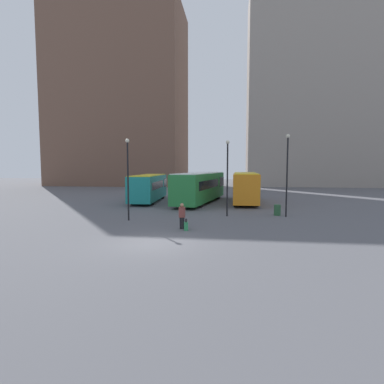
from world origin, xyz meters
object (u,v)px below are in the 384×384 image
at_px(traveler, 182,214).
at_px(lamp_post_0, 128,173).
at_px(bus_1, 201,186).
at_px(lamp_post_1, 227,172).
at_px(trash_bin, 277,210).
at_px(lamp_post_2, 287,169).
at_px(suitcase, 186,226).
at_px(bus_2, 245,187).
at_px(bus_0, 149,187).

height_order(traveler, lamp_post_0, lamp_post_0).
bearing_deg(bus_1, lamp_post_0, 170.48).
relative_size(lamp_post_1, trash_bin, 6.86).
height_order(bus_1, lamp_post_0, lamp_post_0).
xyz_separation_m(lamp_post_1, lamp_post_2, (4.47, 0.22, 0.22)).
height_order(lamp_post_0, lamp_post_1, lamp_post_1).
distance_m(lamp_post_0, lamp_post_2, 11.81).
bearing_deg(lamp_post_2, lamp_post_0, -164.96).
height_order(suitcase, lamp_post_0, lamp_post_0).
bearing_deg(bus_2, lamp_post_2, -161.81).
height_order(bus_2, traveler, bus_2).
relative_size(bus_2, lamp_post_0, 1.61).
height_order(suitcase, lamp_post_1, lamp_post_1).
bearing_deg(lamp_post_1, trash_bin, 12.00).
bearing_deg(suitcase, lamp_post_1, -31.47).
bearing_deg(bus_0, trash_bin, -125.66).
bearing_deg(bus_0, lamp_post_1, -138.61).
bearing_deg(traveler, suitcase, -151.06).
height_order(bus_0, lamp_post_1, lamp_post_1).
height_order(traveler, lamp_post_2, lamp_post_2).
bearing_deg(bus_1, traveler, -169.11).
distance_m(suitcase, lamp_post_2, 9.60).
distance_m(bus_2, lamp_post_2, 9.32).
bearing_deg(lamp_post_0, lamp_post_1, 22.30).
xyz_separation_m(bus_0, bus_1, (5.79, -0.26, 0.15)).
bearing_deg(bus_2, bus_0, 91.04).
bearing_deg(bus_0, bus_2, -92.99).
xyz_separation_m(bus_1, lamp_post_2, (7.46, -8.37, 1.89)).
height_order(bus_2, lamp_post_1, lamp_post_1).
bearing_deg(lamp_post_1, traveler, -116.87).
bearing_deg(lamp_post_2, traveler, -142.56).
bearing_deg(traveler, lamp_post_1, -35.86).
height_order(bus_1, trash_bin, bus_1).
bearing_deg(traveler, lamp_post_0, 51.80).
relative_size(suitcase, trash_bin, 0.87).
relative_size(lamp_post_2, trash_bin, 7.35).
xyz_separation_m(bus_1, traveler, (0.33, -13.83, -0.80)).
bearing_deg(lamp_post_0, bus_1, 70.96).
xyz_separation_m(bus_2, lamp_post_1, (-1.73, -8.92, 1.70)).
bearing_deg(suitcase, bus_1, -6.38).
bearing_deg(lamp_post_0, suitcase, -31.35).
bearing_deg(traveler, bus_0, 14.51).
bearing_deg(lamp_post_0, bus_0, 98.97).
height_order(lamp_post_1, trash_bin, lamp_post_1).
relative_size(suitcase, lamp_post_1, 0.13).
relative_size(bus_1, trash_bin, 14.74).
bearing_deg(lamp_post_1, lamp_post_2, 2.83).
relative_size(lamp_post_0, lamp_post_2, 0.92).
bearing_deg(lamp_post_0, trash_bin, 18.72).
distance_m(bus_0, suitcase, 15.92).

